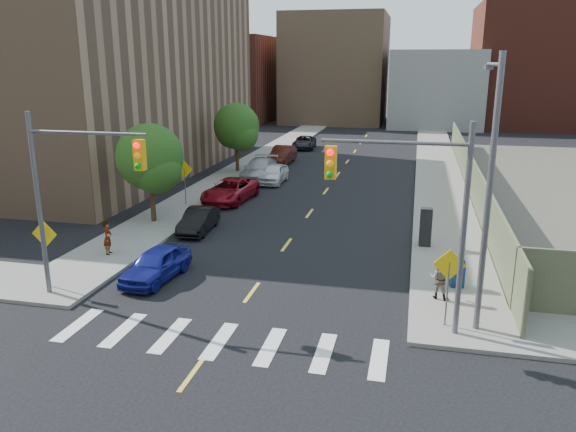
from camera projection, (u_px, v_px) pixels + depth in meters
The scene contains 28 objects.
ground at pixel (163, 414), 14.33m from camera, with size 160.00×160.00×0.00m, color black.
sidewalk_nw at pixel (273, 152), 54.95m from camera, with size 3.50×73.00×0.15m, color gray.
sidewalk_ne at pixel (436, 158), 51.61m from camera, with size 3.50×73.00×0.15m, color gray.
fence_north at pixel (470, 174), 38.22m from camera, with size 0.12×44.00×2.50m, color #5F6244.
building_nw at pixel (65, 70), 45.09m from camera, with size 22.00×30.00×16.00m, color #8C6B4C.
bg_bldg_west at pixel (228, 79), 83.19m from camera, with size 14.00×18.00×12.00m, color #592319.
bg_bldg_midwest at pixel (337, 69), 81.22m from camera, with size 14.00×16.00×15.00m, color #8C6B4C.
bg_bldg_center at pixel (435, 88), 76.99m from camera, with size 12.00×16.00×10.00m, color gray.
bg_bldg_east at pixel (544, 66), 75.05m from camera, with size 18.00×18.00×16.00m, color #592319.
signal_nw at pixel (73, 182), 20.04m from camera, with size 4.59×0.30×7.00m.
signal_ne at pixel (415, 200), 17.46m from camera, with size 4.59×0.30×7.00m.
streetlight_ne at pixel (489, 176), 17.64m from camera, with size 0.25×3.70×9.00m.
warn_sign_nw at pixel (45, 242), 21.58m from camera, with size 1.06×0.06×2.83m.
warn_sign_ne at pixel (449, 274), 18.35m from camera, with size 1.06×0.06×2.83m.
warn_sign_midwest at pixel (184, 174), 34.25m from camera, with size 1.06×0.06×2.83m.
tree_west_near at pixel (150, 161), 30.19m from camera, with size 3.66×3.64×5.52m.
tree_west_far at pixel (237, 129), 44.27m from camera, with size 3.66×3.64×5.52m.
parked_car_blue at pixel (156, 264), 22.97m from camera, with size 1.56×3.88×1.32m, color navy.
parked_car_black at pixel (199, 220), 29.45m from camera, with size 1.30×3.73×1.23m, color black.
parked_car_red at pixel (230, 190), 35.78m from camera, with size 2.37×5.14×1.43m, color maroon.
parked_car_silver at pixel (259, 170), 42.22m from camera, with size 2.18×5.36×1.56m, color #999BA0.
parked_car_white at pixel (273, 173), 41.18m from camera, with size 1.65×4.11×1.40m, color silver.
parked_car_maroon at pixel (282, 155), 48.94m from camera, with size 1.59×4.57×1.51m, color #38120B.
parked_car_grey at pixel (304, 142), 57.22m from camera, with size 2.10×4.56×1.27m, color black.
mailbox at pixel (458, 272), 21.87m from camera, with size 0.57×0.47×1.24m.
payphone at pixel (426, 227), 26.66m from camera, with size 0.55×0.45×1.85m, color black.
pedestrian_west at pixel (108, 238), 25.54m from camera, with size 0.57×0.37×1.56m, color gray.
pedestrian_east at pixel (440, 279), 20.76m from camera, with size 0.76×0.59×1.56m, color gray.
Camera 1 is at (5.91, -11.41, 8.73)m, focal length 35.00 mm.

